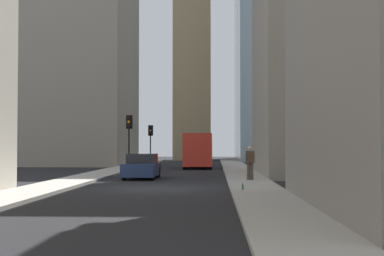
% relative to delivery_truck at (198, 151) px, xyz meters
% --- Properties ---
extents(ground_plane, '(135.00, 135.00, 0.00)m').
position_rel_delivery_truck_xyz_m(ground_plane, '(-21.27, 1.40, -1.46)').
color(ground_plane, black).
extents(sidewalk_right, '(90.00, 2.20, 0.14)m').
position_rel_delivery_truck_xyz_m(sidewalk_right, '(-21.27, 5.90, -1.39)').
color(sidewalk_right, '#A8A399').
rests_on(sidewalk_right, ground_plane).
extents(sidewalk_left, '(90.00, 2.20, 0.14)m').
position_rel_delivery_truck_xyz_m(sidewalk_left, '(-21.27, -3.10, -1.39)').
color(sidewalk_left, '#A8A399').
rests_on(sidewalk_left, ground_plane).
extents(building_right_far, '(13.59, 10.00, 30.11)m').
position_rel_delivery_truck_xyz_m(building_right_far, '(8.28, 12.00, 13.60)').
color(building_right_far, gray).
rests_on(building_right_far, ground_plane).
extents(church_spire, '(5.10, 5.10, 34.58)m').
position_rel_delivery_truck_xyz_m(church_spire, '(24.28, 1.49, 16.61)').
color(church_spire, '#9E8966').
rests_on(church_spire, ground_plane).
extents(delivery_truck, '(6.46, 2.25, 2.84)m').
position_rel_delivery_truck_xyz_m(delivery_truck, '(0.00, 0.00, 0.00)').
color(delivery_truck, red).
rests_on(delivery_truck, ground_plane).
extents(sedan_navy, '(4.30, 1.78, 1.42)m').
position_rel_delivery_truck_xyz_m(sedan_navy, '(-14.16, 2.80, -0.80)').
color(sedan_navy, navy).
rests_on(sedan_navy, ground_plane).
extents(traffic_light_midblock, '(0.43, 0.52, 4.18)m').
position_rel_delivery_truck_xyz_m(traffic_light_midblock, '(-1.32, 5.54, 1.75)').
color(traffic_light_midblock, black).
rests_on(traffic_light_midblock, sidewalk_right).
extents(traffic_light_far_junction, '(0.43, 0.52, 3.85)m').
position_rel_delivery_truck_xyz_m(traffic_light_far_junction, '(11.85, 5.34, 1.51)').
color(traffic_light_far_junction, black).
rests_on(traffic_light_far_junction, sidewalk_right).
extents(pedestrian, '(0.26, 0.44, 1.73)m').
position_rel_delivery_truck_xyz_m(pedestrian, '(-17.32, -3.15, -0.37)').
color(pedestrian, '#473D33').
rests_on(pedestrian, sidewalk_left).
extents(discarded_bottle, '(0.07, 0.07, 0.27)m').
position_rel_delivery_truck_xyz_m(discarded_bottle, '(-23.58, -2.46, -1.21)').
color(discarded_bottle, '#236033').
rests_on(discarded_bottle, sidewalk_left).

